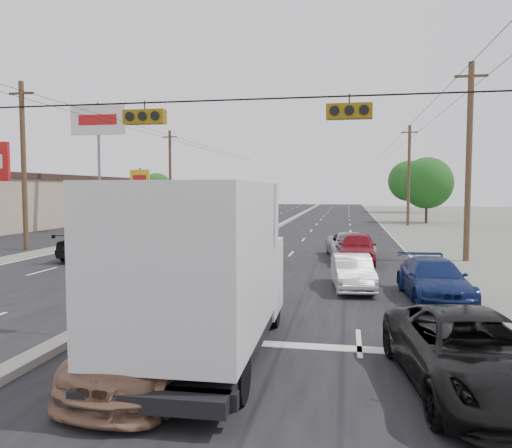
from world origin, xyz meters
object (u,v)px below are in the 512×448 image
(queue_car_b, at_px, (352,272))
(queue_car_d, at_px, (434,280))
(utility_pole_left_b, at_px, (24,165))
(black_suv, at_px, (473,355))
(queue_car_a, at_px, (247,249))
(pole_sign_billboard, at_px, (98,128))
(tree_left_far, at_px, (157,189))
(oncoming_far, at_px, (199,230))
(utility_pole_left_c, at_px, (170,176))
(oncoming_near, at_px, (94,244))
(utility_pole_right_b, at_px, (469,160))
(queue_car_c, at_px, (350,246))
(utility_pole_right_c, at_px, (409,175))
(red_sedan, at_px, (207,271))
(box_truck, at_px, (206,269))
(queue_car_e, at_px, (357,248))
(tree_right_mid, at_px, (427,183))
(tan_sedan, at_px, (162,342))
(tree_right_far, at_px, (409,181))
(pole_sign_far, at_px, (140,182))

(queue_car_b, distance_m, queue_car_d, 2.93)
(utility_pole_left_b, distance_m, black_suv, 27.91)
(queue_car_a, bearing_deg, pole_sign_billboard, 138.86)
(queue_car_a, xyz_separation_m, queue_car_b, (5.05, -5.61, -0.07))
(tree_left_far, height_order, oncoming_far, tree_left_far)
(utility_pole_left_c, distance_m, queue_car_d, 41.31)
(queue_car_d, relative_size, oncoming_near, 0.90)
(utility_pole_right_b, distance_m, queue_car_c, 7.35)
(utility_pole_left_c, distance_m, utility_pole_right_c, 25.00)
(oncoming_far, bearing_deg, utility_pole_left_b, 38.49)
(utility_pole_left_b, bearing_deg, oncoming_far, 42.83)
(red_sedan, xyz_separation_m, queue_car_c, (5.24, 8.98, 0.05))
(queue_car_d, bearing_deg, box_truck, -134.92)
(utility_pole_right_c, relative_size, queue_car_c, 2.07)
(queue_car_e, xyz_separation_m, oncoming_near, (-13.70, -0.72, -0.02))
(tree_right_mid, bearing_deg, tan_sedan, -104.07)
(utility_pole_right_c, xyz_separation_m, queue_car_a, (-10.85, -27.88, -4.41))
(tree_right_mid, xyz_separation_m, oncoming_far, (-19.07, -22.19, -3.65))
(queue_car_e, bearing_deg, queue_car_b, -90.37)
(tree_left_far, relative_size, queue_car_d, 1.33)
(tree_right_mid, bearing_deg, utility_pole_right_c, -116.57)
(tree_right_far, height_order, oncoming_far, tree_right_far)
(utility_pole_left_b, bearing_deg, queue_car_e, -5.30)
(queue_car_b, relative_size, oncoming_far, 0.76)
(utility_pole_left_b, distance_m, tree_left_far, 46.01)
(utility_pole_left_b, relative_size, utility_pole_right_c, 1.00)
(utility_pole_right_b, relative_size, pole_sign_far, 1.67)
(utility_pole_right_b, distance_m, box_truck, 19.13)
(black_suv, bearing_deg, box_truck, 162.00)
(queue_car_a, relative_size, oncoming_near, 0.80)
(oncoming_far, bearing_deg, queue_car_c, 138.99)
(utility_pole_right_c, distance_m, queue_car_c, 26.21)
(oncoming_near, bearing_deg, queue_car_c, -170.57)
(utility_pole_left_b, distance_m, red_sedan, 17.23)
(utility_pole_left_b, height_order, queue_car_d, utility_pole_left_b)
(tree_right_mid, relative_size, queue_car_d, 1.55)
(utility_pole_left_b, xyz_separation_m, tan_sedan, (15.50, -17.88, -4.39))
(utility_pole_left_b, bearing_deg, queue_car_c, -0.49)
(tree_right_far, bearing_deg, oncoming_far, -113.04)
(box_truck, xyz_separation_m, queue_car_c, (3.14, 16.42, -1.27))
(utility_pole_left_c, relative_size, oncoming_near, 1.95)
(pole_sign_far, distance_m, queue_car_a, 33.21)
(utility_pole_right_b, relative_size, oncoming_near, 1.95)
(utility_pole_left_c, distance_m, tree_right_mid, 27.96)
(queue_car_a, bearing_deg, queue_car_c, 31.94)
(utility_pole_right_b, xyz_separation_m, queue_car_b, (-5.80, -8.49, -4.48))
(oncoming_far, bearing_deg, utility_pole_right_b, 150.41)
(queue_car_d, bearing_deg, utility_pole_right_c, 80.50)
(tree_right_far, bearing_deg, queue_car_d, -95.88)
(utility_pole_left_c, height_order, tree_right_mid, utility_pole_left_c)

